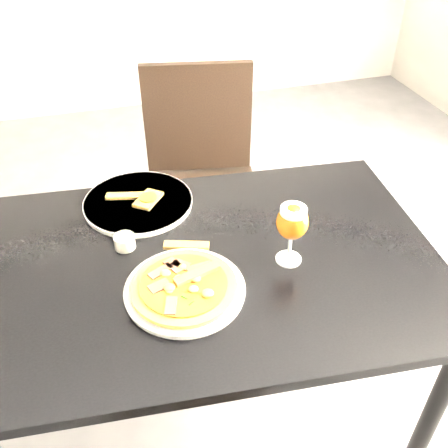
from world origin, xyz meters
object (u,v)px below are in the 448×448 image
object	(u,v)px
pizza	(184,285)
beer_glass	(292,223)
dining_table	(211,284)
chair_far	(201,181)

from	to	relation	value
pizza	beer_glass	xyz separation A→B (m)	(0.29, 0.04, 0.10)
dining_table	chair_far	xyz separation A→B (m)	(0.14, 0.70, -0.13)
chair_far	pizza	xyz separation A→B (m)	(-0.23, -0.80, 0.24)
pizza	chair_far	bearing A→B (deg)	73.80
chair_far	beer_glass	size ratio (longest dim) A/B	5.66
chair_far	pizza	size ratio (longest dim) A/B	3.77
chair_far	beer_glass	distance (m)	0.83
dining_table	pizza	bearing A→B (deg)	-126.92
dining_table	chair_far	bearing A→B (deg)	83.71
dining_table	pizza	size ratio (longest dim) A/B	4.94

